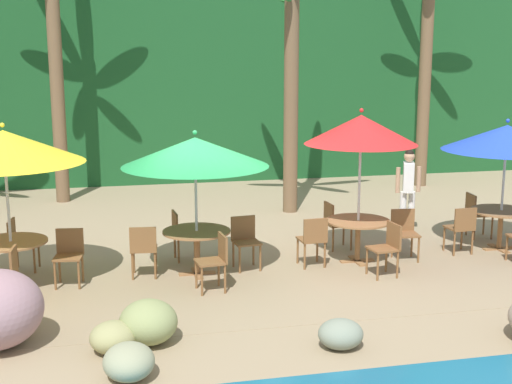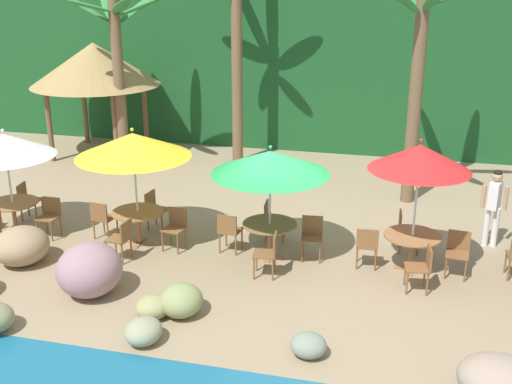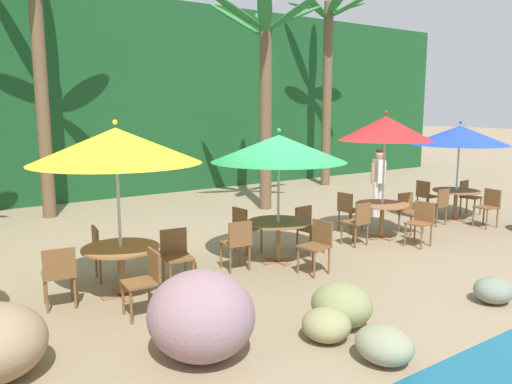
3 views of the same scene
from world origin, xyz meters
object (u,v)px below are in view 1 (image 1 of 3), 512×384
object	(u,v)px
chair_green_left	(144,247)
chair_green_right	(216,258)
chair_yellow_seaward	(69,252)
chair_green_seaward	(245,238)
umbrella_red	(361,130)
dining_table_green	(197,238)
chair_yellow_right	(6,272)
umbrella_green	(195,152)
umbrella_blue	(507,138)
chair_red_seaward	(404,230)
chair_green_inland	(181,232)
dining_table_red	(358,227)
dining_table_blue	(501,217)
chair_red_left	(313,238)
palm_tree_second	(53,26)
waiter_in_white	(408,185)
umbrella_yellow	(4,147)
chair_red_inland	(334,222)
chair_blue_left	(462,226)
palm_tree_third	(291,41)
chair_blue_inland	(476,212)
chair_red_right	(388,245)
dining_table_yellow	(11,249)
palm_tree_fourth	(428,25)
chair_yellow_inland	(19,241)

from	to	relation	value
chair_green_left	chair_green_right	distance (m)	1.33
chair_yellow_seaward	chair_green_seaward	world-z (taller)	same
chair_yellow_seaward	umbrella_red	world-z (taller)	umbrella_red
dining_table_green	chair_yellow_right	bearing A→B (deg)	-162.77
umbrella_green	umbrella_blue	world-z (taller)	umbrella_blue
chair_green_right	chair_red_seaward	size ratio (longest dim) A/B	1.00
chair_green_inland	chair_green_right	distance (m)	1.71
dining_table_red	dining_table_blue	xyz separation A→B (m)	(2.82, 0.16, 0.00)
chair_red_left	palm_tree_second	world-z (taller)	palm_tree_second
chair_yellow_seaward	waiter_in_white	distance (m)	6.65
umbrella_yellow	umbrella_green	world-z (taller)	umbrella_yellow
umbrella_blue	chair_green_left	bearing A→B (deg)	-177.67
chair_green_inland	dining_table_blue	world-z (taller)	chair_green_inland
chair_green_left	chair_red_inland	bearing A→B (deg)	15.06
umbrella_green	chair_red_inland	distance (m)	3.19
chair_blue_left	chair_red_seaward	bearing A→B (deg)	-178.14
chair_green_right	palm_tree_third	xyz separation A→B (m)	(2.47, 4.89, 3.27)
chair_green_inland	chair_blue_inland	size ratio (longest dim) A/B	1.00
chair_red_seaward	palm_tree_second	xyz separation A→B (m)	(-6.09, 6.19, 3.63)
chair_yellow_seaward	palm_tree_third	bearing A→B (deg)	41.47
chair_yellow_right	chair_green_inland	bearing A→B (deg)	32.73
chair_green_inland	palm_tree_third	xyz separation A→B (m)	(2.80, 3.22, 3.27)
dining_table_green	palm_tree_third	distance (m)	5.79
chair_green_right	chair_red_inland	bearing A→B (deg)	35.67
chair_red_seaward	chair_red_right	bearing A→B (deg)	-128.39
dining_table_yellow	dining_table_blue	bearing A→B (deg)	1.91
dining_table_green	palm_tree_fourth	size ratio (longest dim) A/B	0.17
umbrella_blue	dining_table_green	bearing A→B (deg)	-177.36
umbrella_blue	waiter_in_white	bearing A→B (deg)	130.89
palm_tree_second	chair_green_inland	bearing A→B (deg)	-67.33
chair_yellow_seaward	dining_table_red	xyz separation A→B (m)	(4.80, 0.15, 0.10)
chair_green_seaward	chair_blue_inland	xyz separation A→B (m)	(4.76, 0.93, 0.00)
chair_blue_inland	palm_tree_third	xyz separation A→B (m)	(-2.95, 2.95, 3.27)
umbrella_green	chair_green_left	bearing A→B (deg)	-179.70
chair_green_left	chair_red_seaward	distance (m)	4.51
palm_tree_second	umbrella_red	bearing A→B (deg)	-49.82
umbrella_yellow	chair_yellow_inland	distance (m)	1.88
chair_green_inland	chair_yellow_inland	bearing A→B (deg)	-179.81
chair_yellow_seaward	chair_blue_inland	bearing A→B (deg)	8.70
palm_tree_third	umbrella_yellow	bearing A→B (deg)	-143.43
chair_red_right	umbrella_blue	size ratio (longest dim) A/B	0.36
chair_red_seaward	palm_tree_second	world-z (taller)	palm_tree_second
umbrella_green	umbrella_blue	distance (m)	5.62
chair_green_seaward	chair_green_inland	world-z (taller)	same
chair_yellow_right	chair_green_seaward	xyz separation A→B (m)	(3.66, 1.06, 0.00)
umbrella_green	chair_green_left	size ratio (longest dim) A/B	2.72
dining_table_green	chair_blue_inland	world-z (taller)	chair_blue_inland
umbrella_red	umbrella_blue	distance (m)	2.83
chair_green_left	chair_red_right	distance (m)	3.92
chair_yellow_inland	umbrella_blue	xyz separation A→B (m)	(8.45, -0.57, 1.55)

